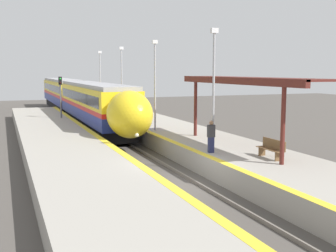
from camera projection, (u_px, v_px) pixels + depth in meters
ground_plane at (179, 184)px, 18.95m from camera, size 120.00×120.00×0.00m
rail_left at (164, 184)px, 18.68m from camera, size 0.08×90.00×0.15m
rail_right at (194, 181)px, 19.20m from camera, size 0.08×90.00×0.15m
train at (78, 98)px, 43.41m from camera, size 2.91×41.77×4.05m
platform_right at (256, 166)px, 20.36m from camera, size 4.89×64.00×1.03m
platform_left at (91, 182)px, 17.44m from camera, size 4.71×64.00×1.03m
platform_bench at (272, 148)px, 19.65m from camera, size 0.44×1.75×0.89m
person_waiting at (211, 136)px, 20.94m from camera, size 0.36×0.22×1.61m
railway_signal at (61, 98)px, 36.24m from camera, size 0.28×0.28×4.59m
lamppost_near at (214, 83)px, 20.74m from camera, size 0.36×0.20×6.12m
lamppost_mid at (155, 80)px, 28.65m from camera, size 0.36×0.20×6.12m
lamppost_far at (122, 78)px, 36.57m from camera, size 0.36×0.20×6.12m
lamppost_farthest at (100, 77)px, 44.48m from camera, size 0.36×0.20×6.12m
station_canopy at (241, 82)px, 22.23m from camera, size 2.02×11.86×3.73m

